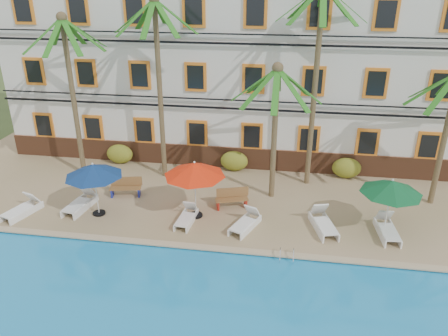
% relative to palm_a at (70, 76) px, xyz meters
% --- Properties ---
extents(ground, '(100.00, 100.00, 0.00)m').
position_rel_palm_a_xyz_m(ground, '(7.38, -4.96, -5.53)').
color(ground, '#384C23').
rests_on(ground, ground).
extents(pool_deck, '(30.00, 12.00, 0.25)m').
position_rel_palm_a_xyz_m(pool_deck, '(7.38, 0.04, -5.40)').
color(pool_deck, tan).
rests_on(pool_deck, ground).
extents(pool_coping, '(30.00, 0.35, 0.06)m').
position_rel_palm_a_xyz_m(pool_coping, '(7.38, -5.86, -5.25)').
color(pool_coping, tan).
rests_on(pool_coping, pool_deck).
extents(hotel_building, '(25.40, 6.44, 10.22)m').
position_rel_palm_a_xyz_m(hotel_building, '(7.38, 5.02, -0.15)').
color(hotel_building, silver).
rests_on(hotel_building, pool_deck).
extents(palm_a, '(3.99, 3.99, 8.29)m').
position_rel_palm_a_xyz_m(palm_a, '(0.00, 0.00, 0.00)').
color(palm_a, brown).
rests_on(palm_a, pool_deck).
extents(palm_b, '(3.99, 3.99, 9.12)m').
position_rel_palm_a_xyz_m(palm_b, '(4.41, 0.41, 0.47)').
color(palm_b, brown).
rests_on(palm_b, pool_deck).
extents(palm_c, '(3.99, 3.99, 6.47)m').
position_rel_palm_a_xyz_m(palm_c, '(10.17, -1.05, -1.07)').
color(palm_c, brown).
rests_on(palm_c, pool_deck).
extents(palm_d, '(3.99, 3.99, 9.71)m').
position_rel_palm_a_xyz_m(palm_d, '(11.90, 0.67, 0.80)').
color(palm_d, brown).
rests_on(palm_d, pool_deck).
extents(shrub_left, '(1.50, 0.90, 1.10)m').
position_rel_palm_a_xyz_m(shrub_left, '(1.44, 1.64, -4.73)').
color(shrub_left, '#33621C').
rests_on(shrub_left, pool_deck).
extents(shrub_mid, '(1.50, 0.90, 1.10)m').
position_rel_palm_a_xyz_m(shrub_mid, '(7.98, 1.64, -4.73)').
color(shrub_mid, '#33621C').
rests_on(shrub_mid, pool_deck).
extents(shrub_right, '(1.50, 0.90, 1.10)m').
position_rel_palm_a_xyz_m(shrub_right, '(13.95, 1.64, -4.73)').
color(shrub_right, '#33621C').
rests_on(shrub_right, pool_deck).
extents(umbrella_blue, '(2.52, 2.52, 2.52)m').
position_rel_palm_a_xyz_m(umbrella_blue, '(2.58, -3.97, -3.12)').
color(umbrella_blue, black).
rests_on(umbrella_blue, pool_deck).
extents(umbrella_red, '(2.68, 2.68, 2.68)m').
position_rel_palm_a_xyz_m(umbrella_red, '(6.94, -3.49, -2.99)').
color(umbrella_red, black).
rests_on(umbrella_red, pool_deck).
extents(umbrella_green, '(2.49, 2.49, 2.49)m').
position_rel_palm_a_xyz_m(umbrella_green, '(15.02, -3.58, -3.16)').
color(umbrella_green, black).
rests_on(umbrella_green, pool_deck).
extents(lounger_a, '(1.21, 1.98, 0.88)m').
position_rel_palm_a_xyz_m(lounger_a, '(-0.79, -4.53, -4.99)').
color(lounger_a, white).
rests_on(lounger_a, pool_deck).
extents(lounger_b, '(0.98, 2.07, 0.94)m').
position_rel_palm_a_xyz_m(lounger_b, '(1.55, -3.64, -4.97)').
color(lounger_b, white).
rests_on(lounger_b, pool_deck).
extents(lounger_c, '(0.76, 1.75, 0.80)m').
position_rel_palm_a_xyz_m(lounger_c, '(6.65, -4.06, -5.02)').
color(lounger_c, white).
rests_on(lounger_c, pool_deck).
extents(lounger_d, '(1.31, 1.95, 0.87)m').
position_rel_palm_a_xyz_m(lounger_d, '(9.24, -4.14, -5.00)').
color(lounger_d, white).
rests_on(lounger_d, pool_deck).
extents(lounger_e, '(1.24, 2.14, 0.95)m').
position_rel_palm_a_xyz_m(lounger_e, '(12.50, -3.71, -4.97)').
color(lounger_e, white).
rests_on(lounger_e, pool_deck).
extents(lounger_f, '(0.85, 1.97, 0.90)m').
position_rel_palm_a_xyz_m(lounger_f, '(15.09, -3.76, -4.98)').
color(lounger_f, white).
rests_on(lounger_f, pool_deck).
extents(bench_left, '(1.57, 0.77, 0.93)m').
position_rel_palm_a_xyz_m(bench_left, '(3.15, -2.06, -4.81)').
color(bench_left, olive).
rests_on(bench_left, pool_deck).
extents(bench_right, '(1.57, 0.91, 0.93)m').
position_rel_palm_a_xyz_m(bench_right, '(8.40, -2.41, -4.81)').
color(bench_right, olive).
rests_on(bench_right, pool_deck).
extents(pool_ladder, '(0.54, 0.74, 0.74)m').
position_rel_palm_a_xyz_m(pool_ladder, '(11.03, -5.96, -5.28)').
color(pool_ladder, silver).
rests_on(pool_ladder, ground).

